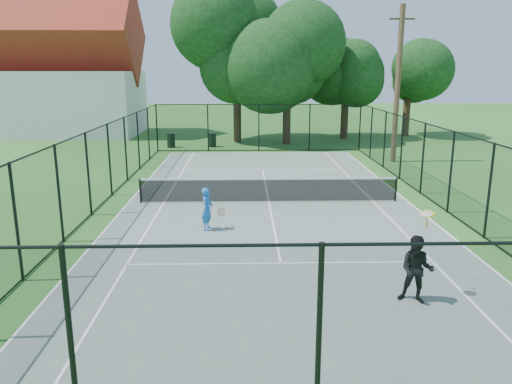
{
  "coord_description": "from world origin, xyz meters",
  "views": [
    {
      "loc": [
        -0.98,
        -18.9,
        5.11
      ],
      "look_at": [
        -0.58,
        -3.0,
        1.2
      ],
      "focal_mm": 35.0,
      "sensor_mm": 36.0,
      "label": 1
    }
  ],
  "objects_px": {
    "trash_bin_left": "(171,140)",
    "player_black": "(417,269)",
    "trash_bin_right": "(212,140)",
    "tennis_net": "(269,189)",
    "utility_pole": "(398,84)",
    "player_blue": "(207,209)"
  },
  "relations": [
    {
      "from": "trash_bin_left",
      "to": "player_black",
      "type": "xyz_separation_m",
      "value": [
        8.7,
        -23.42,
        0.35
      ]
    },
    {
      "from": "trash_bin_right",
      "to": "player_black",
      "type": "height_order",
      "value": "player_black"
    },
    {
      "from": "tennis_net",
      "to": "utility_pole",
      "type": "xyz_separation_m",
      "value": [
        7.54,
        9.0,
        3.75
      ]
    },
    {
      "from": "trash_bin_right",
      "to": "player_black",
      "type": "bearing_deg",
      "value": -75.88
    },
    {
      "from": "trash_bin_right",
      "to": "player_blue",
      "type": "height_order",
      "value": "player_blue"
    },
    {
      "from": "tennis_net",
      "to": "utility_pole",
      "type": "distance_m",
      "value": 12.33
    },
    {
      "from": "tennis_net",
      "to": "trash_bin_right",
      "type": "height_order",
      "value": "tennis_net"
    },
    {
      "from": "trash_bin_left",
      "to": "trash_bin_right",
      "type": "bearing_deg",
      "value": 4.04
    },
    {
      "from": "tennis_net",
      "to": "trash_bin_right",
      "type": "distance_m",
      "value": 15.19
    },
    {
      "from": "utility_pole",
      "to": "player_blue",
      "type": "xyz_separation_m",
      "value": [
        -9.71,
        -12.41,
        -3.57
      ]
    },
    {
      "from": "trash_bin_left",
      "to": "utility_pole",
      "type": "xyz_separation_m",
      "value": [
        13.42,
        -5.68,
        3.84
      ]
    },
    {
      "from": "tennis_net",
      "to": "player_black",
      "type": "bearing_deg",
      "value": -72.11
    },
    {
      "from": "tennis_net",
      "to": "player_black",
      "type": "height_order",
      "value": "player_black"
    },
    {
      "from": "tennis_net",
      "to": "trash_bin_left",
      "type": "relative_size",
      "value": 10.51
    },
    {
      "from": "tennis_net",
      "to": "player_black",
      "type": "distance_m",
      "value": 9.19
    },
    {
      "from": "player_black",
      "to": "trash_bin_left",
      "type": "bearing_deg",
      "value": 110.38
    },
    {
      "from": "trash_bin_left",
      "to": "player_blue",
      "type": "distance_m",
      "value": 18.47
    },
    {
      "from": "tennis_net",
      "to": "player_blue",
      "type": "bearing_deg",
      "value": -122.38
    },
    {
      "from": "player_blue",
      "to": "player_black",
      "type": "xyz_separation_m",
      "value": [
        4.98,
        -5.33,
        0.08
      ]
    },
    {
      "from": "tennis_net",
      "to": "utility_pole",
      "type": "relative_size",
      "value": 1.18
    },
    {
      "from": "trash_bin_right",
      "to": "utility_pole",
      "type": "distance_m",
      "value": 12.77
    },
    {
      "from": "trash_bin_right",
      "to": "player_blue",
      "type": "relative_size",
      "value": 0.66
    }
  ]
}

